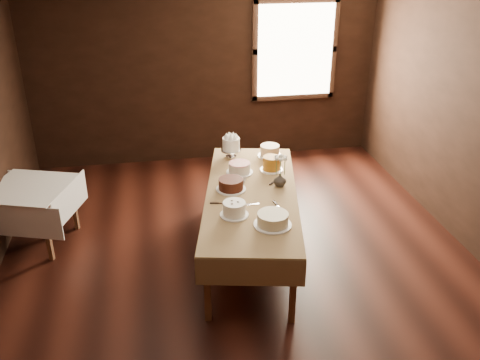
# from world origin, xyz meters

# --- Properties ---
(floor) EXTENTS (5.00, 6.00, 0.01)m
(floor) POSITION_xyz_m (0.00, 0.00, 0.00)
(floor) COLOR black
(floor) RESTS_ON ground
(wall_back) EXTENTS (5.00, 0.02, 2.80)m
(wall_back) POSITION_xyz_m (0.00, 3.00, 1.40)
(wall_back) COLOR black
(wall_back) RESTS_ON ground
(window) EXTENTS (1.10, 0.05, 1.30)m
(window) POSITION_xyz_m (1.30, 2.94, 1.60)
(window) COLOR #FFEABF
(window) RESTS_ON wall_back
(display_table) EXTENTS (1.38, 2.50, 0.73)m
(display_table) POSITION_xyz_m (0.14, 0.33, 0.68)
(display_table) COLOR #512D19
(display_table) RESTS_ON ground
(side_table) EXTENTS (1.03, 1.03, 0.69)m
(side_table) POSITION_xyz_m (-2.18, 0.97, 0.61)
(side_table) COLOR #512D19
(side_table) RESTS_ON ground
(cake_meringue) EXTENTS (0.24, 0.24, 0.26)m
(cake_meringue) POSITION_xyz_m (0.08, 1.26, 0.85)
(cake_meringue) COLOR silver
(cake_meringue) RESTS_ON display_table
(cake_speckled) EXTENTS (0.32, 0.32, 0.14)m
(cake_speckled) POSITION_xyz_m (0.54, 1.22, 0.80)
(cake_speckled) COLOR white
(cake_speckled) RESTS_ON display_table
(cake_lattice) EXTENTS (0.30, 0.30, 0.11)m
(cake_lattice) POSITION_xyz_m (0.11, 0.82, 0.78)
(cake_lattice) COLOR white
(cake_lattice) RESTS_ON display_table
(cake_caramel) EXTENTS (0.26, 0.26, 0.16)m
(cake_caramel) POSITION_xyz_m (0.47, 0.83, 0.81)
(cake_caramel) COLOR white
(cake_caramel) RESTS_ON display_table
(cake_chocolate) EXTENTS (0.36, 0.36, 0.12)m
(cake_chocolate) POSITION_xyz_m (-0.05, 0.43, 0.79)
(cake_chocolate) COLOR white
(cake_chocolate) RESTS_ON display_table
(cake_swirl) EXTENTS (0.28, 0.28, 0.14)m
(cake_swirl) POSITION_xyz_m (-0.11, -0.11, 0.80)
(cake_swirl) COLOR white
(cake_swirl) RESTS_ON display_table
(cake_cream) EXTENTS (0.40, 0.40, 0.12)m
(cake_cream) POSITION_xyz_m (0.21, -0.35, 0.79)
(cake_cream) COLOR white
(cake_cream) RESTS_ON display_table
(cake_server_a) EXTENTS (0.24, 0.03, 0.01)m
(cake_server_a) POSITION_xyz_m (0.09, 0.08, 0.74)
(cake_server_a) COLOR silver
(cake_server_a) RESTS_ON display_table
(cake_server_b) EXTENTS (0.07, 0.24, 0.01)m
(cake_server_b) POSITION_xyz_m (0.35, -0.06, 0.74)
(cake_server_b) COLOR silver
(cake_server_b) RESTS_ON display_table
(cake_server_c) EXTENTS (0.10, 0.24, 0.01)m
(cake_server_c) POSITION_xyz_m (0.13, 0.65, 0.74)
(cake_server_c) COLOR silver
(cake_server_c) RESTS_ON display_table
(cake_server_d) EXTENTS (0.19, 0.18, 0.01)m
(cake_server_d) POSITION_xyz_m (0.49, 0.57, 0.74)
(cake_server_d) COLOR silver
(cake_server_d) RESTS_ON display_table
(cake_server_e) EXTENTS (0.24, 0.07, 0.01)m
(cake_server_e) POSITION_xyz_m (-0.15, 0.13, 0.74)
(cake_server_e) COLOR silver
(cake_server_e) RESTS_ON display_table
(flower_vase) EXTENTS (0.14, 0.14, 0.14)m
(flower_vase) POSITION_xyz_m (0.47, 0.43, 0.80)
(flower_vase) COLOR #2D2823
(flower_vase) RESTS_ON display_table
(flower_bouquet) EXTENTS (0.14, 0.14, 0.20)m
(flower_bouquet) POSITION_xyz_m (0.47, 0.43, 0.99)
(flower_bouquet) COLOR white
(flower_bouquet) RESTS_ON flower_vase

